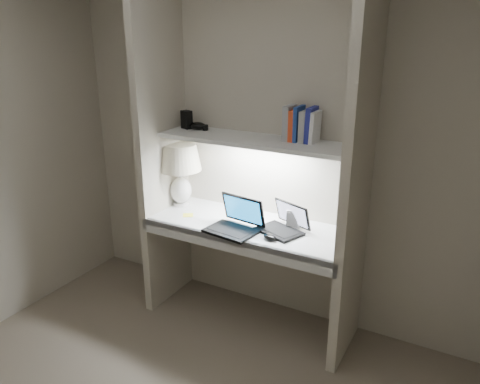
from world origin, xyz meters
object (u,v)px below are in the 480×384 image
Objects in this scene: table_lamp at (180,165)px; speaker at (294,218)px; book_row at (301,125)px; laptop_main at (236,223)px; laptop_netbook at (284,225)px.

speaker is (0.93, 0.02, -0.26)m from table_lamp.
book_row is (-0.00, 0.07, 0.64)m from speaker.
table_lamp is 0.70m from laptop_main.
laptop_netbook is (0.90, -0.07, -0.28)m from table_lamp.
laptop_netbook reaches higher than speaker.
book_row is at bearing 76.79° from speaker.
table_lamp is at bearing -174.90° from book_row.
speaker is 0.56× the size of book_row.
speaker is at bearing 90.15° from laptop_netbook.
laptop_netbook is (0.29, 0.14, -0.01)m from laptop_main.
laptop_netbook is 0.10m from speaker.
laptop_main is 0.33m from laptop_netbook.
laptop_netbook is 1.59× the size of book_row.
laptop_main reaches higher than speaker.
laptop_main is 0.79m from book_row.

